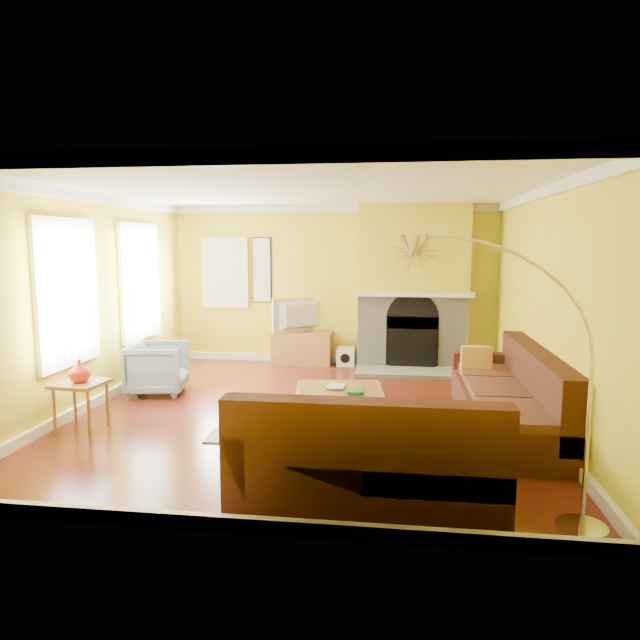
# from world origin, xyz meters

# --- Properties ---
(floor) EXTENTS (5.50, 6.00, 0.02)m
(floor) POSITION_xyz_m (0.00, 0.00, -0.01)
(floor) COLOR maroon
(floor) RESTS_ON ground
(ceiling) EXTENTS (5.50, 6.00, 0.02)m
(ceiling) POSITION_xyz_m (0.00, 0.00, 2.71)
(ceiling) COLOR white
(ceiling) RESTS_ON ground
(wall_back) EXTENTS (5.50, 0.02, 2.70)m
(wall_back) POSITION_xyz_m (0.00, 3.01, 1.35)
(wall_back) COLOR yellow
(wall_back) RESTS_ON ground
(wall_front) EXTENTS (5.50, 0.02, 2.70)m
(wall_front) POSITION_xyz_m (0.00, -3.01, 1.35)
(wall_front) COLOR yellow
(wall_front) RESTS_ON ground
(wall_left) EXTENTS (0.02, 6.00, 2.70)m
(wall_left) POSITION_xyz_m (-2.76, 0.00, 1.35)
(wall_left) COLOR yellow
(wall_left) RESTS_ON ground
(wall_right) EXTENTS (0.02, 6.00, 2.70)m
(wall_right) POSITION_xyz_m (2.76, 0.00, 1.35)
(wall_right) COLOR yellow
(wall_right) RESTS_ON ground
(baseboard) EXTENTS (5.50, 6.00, 0.12)m
(baseboard) POSITION_xyz_m (0.00, 0.00, 0.06)
(baseboard) COLOR white
(baseboard) RESTS_ON floor
(crown_molding) EXTENTS (5.50, 6.00, 0.12)m
(crown_molding) POSITION_xyz_m (0.00, 0.00, 2.64)
(crown_molding) COLOR white
(crown_molding) RESTS_ON ceiling
(window_left_near) EXTENTS (0.06, 1.22, 1.72)m
(window_left_near) POSITION_xyz_m (-2.72, 1.30, 1.50)
(window_left_near) COLOR white
(window_left_near) RESTS_ON wall_left
(window_left_far) EXTENTS (0.06, 1.22, 1.72)m
(window_left_far) POSITION_xyz_m (-2.72, -0.60, 1.50)
(window_left_far) COLOR white
(window_left_far) RESTS_ON wall_left
(window_back) EXTENTS (0.82, 0.06, 1.22)m
(window_back) POSITION_xyz_m (-1.90, 2.96, 1.55)
(window_back) COLOR white
(window_back) RESTS_ON wall_back
(wall_art) EXTENTS (0.34, 0.04, 1.14)m
(wall_art) POSITION_xyz_m (-1.25, 2.97, 1.60)
(wall_art) COLOR white
(wall_art) RESTS_ON wall_back
(fireplace) EXTENTS (1.80, 0.40, 2.70)m
(fireplace) POSITION_xyz_m (1.35, 2.80, 1.35)
(fireplace) COLOR #9C9893
(fireplace) RESTS_ON floor
(mantel) EXTENTS (1.92, 0.22, 0.08)m
(mantel) POSITION_xyz_m (1.35, 2.56, 1.25)
(mantel) COLOR white
(mantel) RESTS_ON fireplace
(hearth) EXTENTS (1.80, 0.70, 0.06)m
(hearth) POSITION_xyz_m (1.35, 2.25, 0.03)
(hearth) COLOR #9C9893
(hearth) RESTS_ON floor
(sunburst) EXTENTS (0.70, 0.04, 0.70)m
(sunburst) POSITION_xyz_m (1.35, 2.57, 1.95)
(sunburst) COLOR olive
(sunburst) RESTS_ON fireplace
(rug) EXTENTS (2.40, 1.80, 0.02)m
(rug) POSITION_xyz_m (0.29, -0.33, 0.01)
(rug) COLOR beige
(rug) RESTS_ON floor
(sectional_sofa) EXTENTS (3.00, 3.78, 0.90)m
(sectional_sofa) POSITION_xyz_m (1.25, -0.81, 0.45)
(sectional_sofa) COLOR #411E15
(sectional_sofa) RESTS_ON floor
(coffee_table) EXTENTS (1.12, 1.12, 0.40)m
(coffee_table) POSITION_xyz_m (0.44, -0.37, 0.20)
(coffee_table) COLOR white
(coffee_table) RESTS_ON floor
(media_console) EXTENTS (1.00, 0.45, 0.55)m
(media_console) POSITION_xyz_m (-0.51, 2.77, 0.28)
(media_console) COLOR #A06D3A
(media_console) RESTS_ON floor
(tv) EXTENTS (0.88, 0.75, 0.59)m
(tv) POSITION_xyz_m (-0.51, 2.77, 0.84)
(tv) COLOR black
(tv) RESTS_ON media_console
(subwoofer) EXTENTS (0.30, 0.30, 0.30)m
(subwoofer) POSITION_xyz_m (0.25, 2.76, 0.15)
(subwoofer) COLOR white
(subwoofer) RESTS_ON floor
(armchair) EXTENTS (0.91, 0.89, 0.71)m
(armchair) POSITION_xyz_m (-2.18, 0.61, 0.35)
(armchair) COLOR gray
(armchair) RESTS_ON floor
(side_table) EXTENTS (0.55, 0.55, 0.55)m
(side_table) POSITION_xyz_m (-2.37, -1.00, 0.28)
(side_table) COLOR #A06D3A
(side_table) RESTS_ON floor
(vase) EXTENTS (0.27, 0.27, 0.25)m
(vase) POSITION_xyz_m (-2.37, -1.00, 0.67)
(vase) COLOR red
(vase) RESTS_ON side_table
(book) EXTENTS (0.21, 0.28, 0.03)m
(book) POSITION_xyz_m (0.29, -0.27, 0.41)
(book) COLOR white
(book) RESTS_ON coffee_table
(arc_lamp) EXTENTS (1.35, 0.36, 2.12)m
(arc_lamp) POSITION_xyz_m (1.85, -2.66, 1.06)
(arc_lamp) COLOR silver
(arc_lamp) RESTS_ON floor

